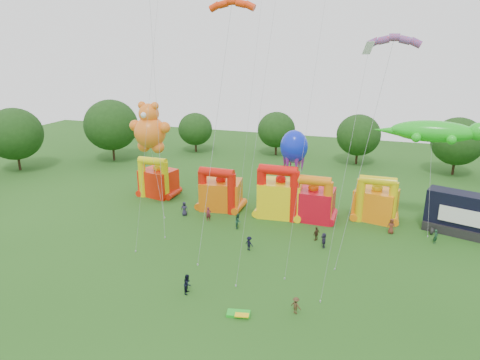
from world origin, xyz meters
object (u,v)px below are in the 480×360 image
(stage_trailer, at_px, (462,214))
(spectator_4, at_px, (316,234))
(gecko_kite, at_px, (432,146))
(octopus_kite, at_px, (297,166))
(spectator_0, at_px, (184,209))
(bouncy_castle_2, at_px, (280,196))
(bouncy_castle_0, at_px, (158,180))
(teddy_bear_kite, at_px, (151,136))

(stage_trailer, distance_m, spectator_4, 18.16)
(gecko_kite, relative_size, octopus_kite, 1.18)
(stage_trailer, bearing_deg, gecko_kite, 176.02)
(spectator_0, bearing_deg, gecko_kite, -6.20)
(bouncy_castle_2, bearing_deg, stage_trailer, 3.63)
(stage_trailer, height_order, octopus_kite, octopus_kite)
(bouncy_castle_0, distance_m, spectator_4, 26.85)
(stage_trailer, relative_size, gecko_kite, 0.63)
(bouncy_castle_0, distance_m, octopus_kite, 21.87)
(bouncy_castle_0, height_order, spectator_4, bouncy_castle_0)
(octopus_kite, bearing_deg, spectator_0, -159.14)
(teddy_bear_kite, height_order, spectator_0, teddy_bear_kite)
(gecko_kite, distance_m, spectator_4, 17.43)
(spectator_0, bearing_deg, teddy_bear_kite, 179.51)
(gecko_kite, bearing_deg, bouncy_castle_0, 179.60)
(bouncy_castle_2, relative_size, stage_trailer, 0.85)
(spectator_4, bearing_deg, gecko_kite, 156.99)
(octopus_kite, height_order, spectator_0, octopus_kite)
(bouncy_castle_2, height_order, spectator_4, bouncy_castle_2)
(gecko_kite, relative_size, spectator_4, 8.01)
(teddy_bear_kite, relative_size, spectator_0, 7.99)
(octopus_kite, xyz_separation_m, spectator_4, (4.12, -7.46, -5.95))
(stage_trailer, distance_m, gecko_kite, 9.20)
(gecko_kite, bearing_deg, octopus_kite, -178.37)
(stage_trailer, bearing_deg, bouncy_castle_0, 179.23)
(spectator_0, bearing_deg, bouncy_castle_2, 1.47)
(gecko_kite, bearing_deg, bouncy_castle_2, -174.54)
(octopus_kite, bearing_deg, stage_trailer, 0.44)
(stage_trailer, relative_size, octopus_kite, 0.75)
(gecko_kite, height_order, spectator_0, gecko_kite)
(bouncy_castle_0, xyz_separation_m, octopus_kite, (21.41, -0.72, 4.40))
(teddy_bear_kite, relative_size, gecko_kite, 1.12)
(gecko_kite, bearing_deg, stage_trailer, -3.98)
(bouncy_castle_0, bearing_deg, spectator_4, -17.76)
(bouncy_castle_2, bearing_deg, gecko_kite, 5.46)
(teddy_bear_kite, bearing_deg, bouncy_castle_0, 116.29)
(gecko_kite, height_order, octopus_kite, gecko_kite)
(gecko_kite, bearing_deg, teddy_bear_kite, -168.45)
(gecko_kite, distance_m, spectator_0, 32.29)
(spectator_4, bearing_deg, spectator_0, -62.84)
(bouncy_castle_2, xyz_separation_m, octopus_kite, (1.86, 1.26, 4.00))
(teddy_bear_kite, xyz_separation_m, gecko_kite, (34.03, 6.95, -0.29))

